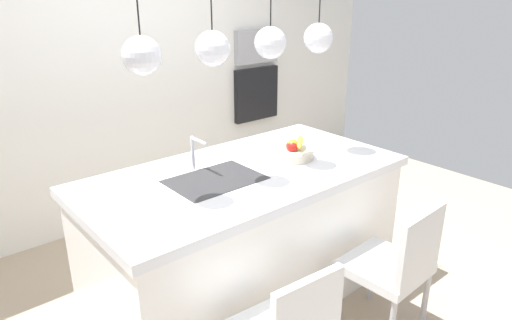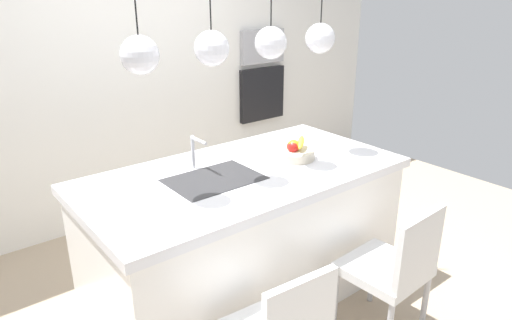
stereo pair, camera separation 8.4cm
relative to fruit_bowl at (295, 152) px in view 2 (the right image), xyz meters
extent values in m
plane|color=tan|center=(-0.41, 0.04, -0.98)|extent=(6.60, 6.60, 0.00)
cube|color=silver|center=(-0.41, 1.69, 0.32)|extent=(6.00, 0.10, 2.60)
cube|color=white|center=(-0.41, 0.04, -0.54)|extent=(2.02, 1.01, 0.87)
cube|color=white|center=(-0.41, 0.04, -0.08)|extent=(2.08, 1.07, 0.06)
cube|color=#2D2D30|center=(-0.64, 0.04, -0.05)|extent=(0.56, 0.40, 0.02)
cylinder|color=silver|center=(-0.64, 0.28, 0.06)|extent=(0.02, 0.02, 0.22)
cylinder|color=silver|center=(-0.64, 0.20, 0.16)|extent=(0.02, 0.16, 0.02)
cylinder|color=beige|center=(0.00, 0.00, -0.02)|extent=(0.27, 0.27, 0.06)
sphere|color=red|center=(-0.02, 0.00, 0.04)|extent=(0.08, 0.08, 0.08)
sphere|color=#B22D1E|center=(-0.01, 0.01, 0.04)|extent=(0.08, 0.08, 0.08)
sphere|color=orange|center=(-0.01, 0.00, 0.04)|extent=(0.09, 0.09, 0.09)
ellipsoid|color=yellow|center=(0.05, -0.01, 0.06)|extent=(0.17, 0.16, 0.07)
cube|color=#9E9EA3|center=(1.02, 1.62, 0.48)|extent=(0.54, 0.08, 0.34)
cube|color=black|center=(1.02, 1.62, -0.02)|extent=(0.56, 0.08, 0.56)
cube|color=white|center=(-0.86, -0.98, -0.32)|extent=(0.39, 0.07, 0.40)
cube|color=silver|center=(0.02, -0.78, -0.54)|extent=(0.47, 0.47, 0.06)
cube|color=silver|center=(0.03, -0.99, -0.30)|extent=(0.43, 0.06, 0.41)
cylinder|color=#B2B2B7|center=(0.21, -0.58, -0.77)|extent=(0.04, 0.04, 0.41)
cylinder|color=#B2B2B7|center=(-0.18, -0.60, -0.77)|extent=(0.04, 0.04, 0.41)
cylinder|color=#B2B2B7|center=(0.22, -0.97, -0.77)|extent=(0.04, 0.04, 0.41)
sphere|color=silver|center=(-1.05, 0.04, 0.74)|extent=(0.20, 0.20, 0.20)
sphere|color=silver|center=(-0.62, 0.04, 0.74)|extent=(0.20, 0.20, 0.20)
sphere|color=silver|center=(-0.19, 0.04, 0.74)|extent=(0.20, 0.20, 0.20)
sphere|color=silver|center=(0.24, 0.04, 0.74)|extent=(0.20, 0.20, 0.20)
camera|label=1|loc=(-2.12, -2.10, 1.06)|focal=32.26mm
camera|label=2|loc=(-2.05, -2.16, 1.06)|focal=32.26mm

